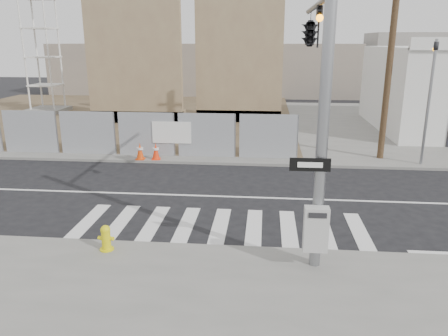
# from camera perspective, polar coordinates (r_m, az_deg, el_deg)

# --- Properties ---
(ground) EXTENTS (100.00, 100.00, 0.00)m
(ground) POSITION_cam_1_polar(r_m,az_deg,el_deg) (15.28, 0.46, -3.77)
(ground) COLOR black
(ground) RESTS_ON ground
(sidewalk_far) EXTENTS (50.00, 20.00, 0.12)m
(sidewalk_far) POSITION_cam_1_polar(r_m,az_deg,el_deg) (28.80, 2.90, 5.87)
(sidewalk_far) COLOR slate
(sidewalk_far) RESTS_ON ground
(signal_pole) EXTENTS (0.96, 5.87, 7.00)m
(signal_pole) POSITION_cam_1_polar(r_m,az_deg,el_deg) (12.34, 11.61, 13.84)
(signal_pole) COLOR gray
(signal_pole) RESTS_ON sidewalk_near
(far_signal_pole) EXTENTS (0.16, 0.20, 5.60)m
(far_signal_pole) POSITION_cam_1_polar(r_m,az_deg,el_deg) (20.16, 25.40, 9.73)
(far_signal_pole) COLOR gray
(far_signal_pole) RESTS_ON sidewalk_far
(chain_link_fence) EXTENTS (24.60, 0.04, 2.00)m
(chain_link_fence) POSITION_cam_1_polar(r_m,az_deg,el_deg) (22.72, -24.40, 4.36)
(chain_link_fence) COLOR gray
(chain_link_fence) RESTS_ON sidewalk_far
(concrete_wall_left) EXTENTS (6.00, 1.30, 8.00)m
(concrete_wall_left) POSITION_cam_1_polar(r_m,az_deg,el_deg) (28.67, -11.54, 12.21)
(concrete_wall_left) COLOR #7D654B
(concrete_wall_left) RESTS_ON sidewalk_far
(concrete_wall_right) EXTENTS (5.50, 1.30, 8.00)m
(concrete_wall_right) POSITION_cam_1_polar(r_m,az_deg,el_deg) (28.51, 1.98, 12.49)
(concrete_wall_right) COLOR #7D654B
(concrete_wall_right) RESTS_ON sidewalk_far
(utility_pole_right) EXTENTS (1.60, 0.28, 10.00)m
(utility_pole_right) POSITION_cam_1_polar(r_m,az_deg,el_deg) (20.50, 21.08, 15.13)
(utility_pole_right) COLOR #4B3823
(utility_pole_right) RESTS_ON sidewalk_far
(fire_hydrant) EXTENTS (0.43, 0.43, 0.67)m
(fire_hydrant) POSITION_cam_1_polar(r_m,az_deg,el_deg) (11.55, -15.16, -8.79)
(fire_hydrant) COLOR #D9CD0C
(fire_hydrant) RESTS_ON sidewalk_near
(traffic_cone_c) EXTENTS (0.41, 0.41, 0.76)m
(traffic_cone_c) POSITION_cam_1_polar(r_m,az_deg,el_deg) (19.91, -10.91, 2.17)
(traffic_cone_c) COLOR #E0420B
(traffic_cone_c) RESTS_ON sidewalk_far
(traffic_cone_d) EXTENTS (0.44, 0.44, 0.75)m
(traffic_cone_d) POSITION_cam_1_polar(r_m,az_deg,el_deg) (19.79, -8.90, 2.16)
(traffic_cone_d) COLOR red
(traffic_cone_d) RESTS_ON sidewalk_far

